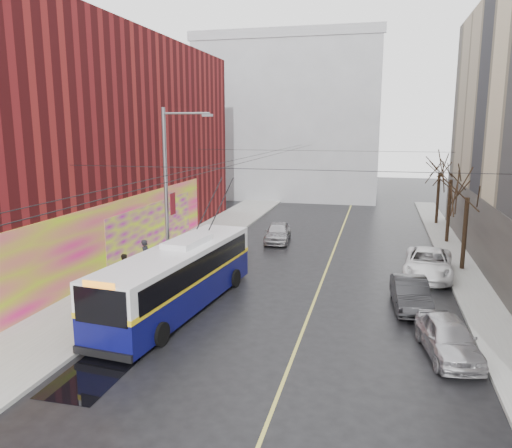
{
  "coord_description": "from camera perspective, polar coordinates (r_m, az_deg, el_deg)",
  "views": [
    {
      "loc": [
        4.19,
        -13.34,
        8.06
      ],
      "look_at": [
        -1.89,
        11.24,
        3.11
      ],
      "focal_mm": 35.0,
      "sensor_mm": 36.0,
      "label": 1
    }
  ],
  "objects": [
    {
      "name": "catenary_wires",
      "position": [
        28.96,
        0.43,
        7.48
      ],
      "size": [
        18.0,
        60.0,
        0.22
      ],
      "color": "black"
    },
    {
      "name": "ground",
      "position": [
        16.14,
        -3.25,
        -18.91
      ],
      "size": [
        140.0,
        140.0,
        0.0
      ],
      "primitive_type": "plane",
      "color": "black",
      "rests_on": "ground"
    },
    {
      "name": "parked_car_b",
      "position": [
        23.63,
        17.23,
        -7.62
      ],
      "size": [
        1.78,
        4.27,
        1.37
      ],
      "primitive_type": "imported",
      "rotation": [
        0.0,
        0.0,
        0.08
      ],
      "color": "black",
      "rests_on": "ground"
    },
    {
      "name": "parked_car_a",
      "position": [
        19.41,
        21.11,
        -12.0
      ],
      "size": [
        2.32,
        4.32,
        1.4
      ],
      "primitive_type": "imported",
      "rotation": [
        0.0,
        0.0,
        0.17
      ],
      "color": "#B5B4B9",
      "rests_on": "ground"
    },
    {
      "name": "pedestrian_a",
      "position": [
        27.93,
        -12.46,
        -3.65
      ],
      "size": [
        0.45,
        0.69,
        1.88
      ],
      "primitive_type": "imported",
      "rotation": [
        0.0,
        0.0,
        1.58
      ],
      "color": "black",
      "rests_on": "sidewalk_left"
    },
    {
      "name": "tree_mid",
      "position": [
        36.76,
        21.48,
        5.93
      ],
      "size": [
        3.2,
        3.2,
        6.68
      ],
      "color": "black",
      "rests_on": "ground"
    },
    {
      "name": "tree_far",
      "position": [
        43.7,
        20.31,
        6.56
      ],
      "size": [
        3.2,
        3.2,
        6.57
      ],
      "color": "black",
      "rests_on": "ground"
    },
    {
      "name": "following_car",
      "position": [
        35.36,
        2.51,
        -0.94
      ],
      "size": [
        2.02,
        4.29,
        1.42
      ],
      "primitive_type": "imported",
      "rotation": [
        0.0,
        0.0,
        0.09
      ],
      "color": "#99989C",
      "rests_on": "ground"
    },
    {
      "name": "sidewalk_left",
      "position": [
        29.23,
        -11.39,
        -5.01
      ],
      "size": [
        4.0,
        60.0,
        0.15
      ],
      "primitive_type": "cube",
      "color": "gray",
      "rests_on": "ground"
    },
    {
      "name": "puddle",
      "position": [
        17.92,
        -18.44,
        -16.25
      ],
      "size": [
        2.04,
        3.27,
        0.01
      ],
      "primitive_type": "cube",
      "color": "black",
      "rests_on": "ground"
    },
    {
      "name": "pigeons_flying",
      "position": [
        24.85,
        -2.05,
        9.83
      ],
      "size": [
        1.48,
        2.79,
        2.43
      ],
      "color": "slate"
    },
    {
      "name": "lane_line",
      "position": [
        28.63,
        7.97,
        -5.39
      ],
      "size": [
        0.12,
        50.0,
        0.01
      ],
      "primitive_type": "cube",
      "color": "#BFB74C",
      "rests_on": "ground"
    },
    {
      "name": "building_left",
      "position": [
        33.99,
        -22.8,
        8.42
      ],
      "size": [
        12.11,
        36.0,
        14.0
      ],
      "color": "#5B1214",
      "rests_on": "ground"
    },
    {
      "name": "trolleybus",
      "position": [
        22.57,
        -8.83,
        -5.96
      ],
      "size": [
        3.52,
        11.51,
        5.39
      ],
      "rotation": [
        0.0,
        0.0,
        -0.1
      ],
      "color": "#090A47",
      "rests_on": "ground"
    },
    {
      "name": "streetlight_pole",
      "position": [
        25.72,
        -9.93,
        3.73
      ],
      "size": [
        2.65,
        0.6,
        9.0
      ],
      "color": "slate",
      "rests_on": "ground"
    },
    {
      "name": "parked_car_c",
      "position": [
        28.76,
        19.07,
        -4.28
      ],
      "size": [
        2.98,
        5.59,
        1.49
      ],
      "primitive_type": "imported",
      "rotation": [
        0.0,
        0.0,
        -0.09
      ],
      "color": "white",
      "rests_on": "ground"
    },
    {
      "name": "pedestrian_b",
      "position": [
        26.05,
        -14.68,
        -5.09
      ],
      "size": [
        1.01,
        0.98,
        1.64
      ],
      "primitive_type": "imported",
      "rotation": [
        0.0,
        0.0,
        0.67
      ],
      "color": "black",
      "rests_on": "sidewalk_left"
    },
    {
      "name": "sidewalk_right",
      "position": [
        27.0,
        23.66,
        -7.09
      ],
      "size": [
        2.0,
        60.0,
        0.15
      ],
      "primitive_type": "cube",
      "color": "gray",
      "rests_on": "ground"
    },
    {
      "name": "building_far",
      "position": [
        59.22,
        4.07,
        11.97
      ],
      "size": [
        20.5,
        12.1,
        18.0
      ],
      "color": "gray",
      "rests_on": "ground"
    },
    {
      "name": "tree_near",
      "position": [
        29.89,
        23.14,
        4.26
      ],
      "size": [
        3.2,
        3.2,
        6.4
      ],
      "color": "black",
      "rests_on": "ground"
    }
  ]
}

